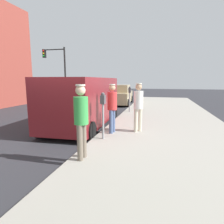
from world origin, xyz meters
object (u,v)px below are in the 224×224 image
at_px(parking_meter_near, 103,108).
at_px(pedestrian_in_red, 112,105).
at_px(pedestrian_in_white, 138,104).
at_px(parked_sedan_ahead, 119,95).
at_px(parked_van, 84,100).
at_px(parking_meter_far, 130,95).
at_px(traffic_light_corner, 57,65).
at_px(pedestrian_in_green, 81,117).

height_order(parking_meter_near, pedestrian_in_red, pedestrian_in_red).
bearing_deg(pedestrian_in_red, pedestrian_in_white, 23.36).
height_order(pedestrian_in_white, parked_sedan_ahead, pedestrian_in_white).
height_order(parked_van, parked_sedan_ahead, parked_van).
bearing_deg(parked_sedan_ahead, parking_meter_far, -71.13).
relative_size(pedestrian_in_red, traffic_light_corner, 0.34).
distance_m(pedestrian_in_white, pedestrian_in_green, 3.05).
bearing_deg(pedestrian_in_white, parked_sedan_ahead, 105.88).
bearing_deg(parking_meter_far, parking_meter_near, -90.00).
relative_size(parking_meter_near, parked_van, 0.29).
xyz_separation_m(parked_sedan_ahead, traffic_light_corner, (-6.66, 1.55, 2.77)).
distance_m(parking_meter_far, pedestrian_in_green, 7.33).
bearing_deg(traffic_light_corner, pedestrian_in_green, -58.74).
bearing_deg(traffic_light_corner, pedestrian_in_red, -52.88).
bearing_deg(parked_van, parking_meter_far, 66.90).
bearing_deg(parking_meter_far, parked_van, -113.10).
relative_size(pedestrian_in_red, parked_sedan_ahead, 0.39).
height_order(pedestrian_in_green, traffic_light_corner, traffic_light_corner).
bearing_deg(parked_van, parked_sedan_ahead, 90.57).
distance_m(parking_meter_near, pedestrian_in_red, 0.79).
bearing_deg(pedestrian_in_green, pedestrian_in_white, 70.00).
xyz_separation_m(parked_van, parked_sedan_ahead, (-0.08, 8.14, -0.41)).
distance_m(parking_meter_far, parked_van, 3.82).
distance_m(parked_van, traffic_light_corner, 12.04).
height_order(pedestrian_in_red, parked_sedan_ahead, pedestrian_in_red).
xyz_separation_m(parking_meter_near, pedestrian_in_red, (0.11, 0.79, -0.01)).
bearing_deg(pedestrian_in_white, traffic_light_corner, 130.96).
xyz_separation_m(pedestrian_in_green, parked_sedan_ahead, (-1.55, 11.96, -0.45)).
distance_m(parking_meter_near, parking_meter_far, 5.64).
xyz_separation_m(parked_van, traffic_light_corner, (-6.74, 9.70, 2.36)).
height_order(parking_meter_far, parked_sedan_ahead, parking_meter_far).
height_order(pedestrian_in_white, parked_van, parked_van).
distance_m(pedestrian_in_white, traffic_light_corner, 14.29).
distance_m(pedestrian_in_white, parked_van, 2.68).
height_order(pedestrian_in_green, parked_sedan_ahead, pedestrian_in_green).
distance_m(pedestrian_in_red, traffic_light_corner, 14.04).
distance_m(pedestrian_in_red, parked_sedan_ahead, 9.64).
distance_m(parking_meter_far, pedestrian_in_red, 4.86).
relative_size(pedestrian_in_white, traffic_light_corner, 0.35).
xyz_separation_m(pedestrian_in_white, pedestrian_in_red, (-0.89, -0.39, -0.02)).
bearing_deg(pedestrian_in_green, traffic_light_corner, 121.26).
relative_size(parking_meter_far, traffic_light_corner, 0.29).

